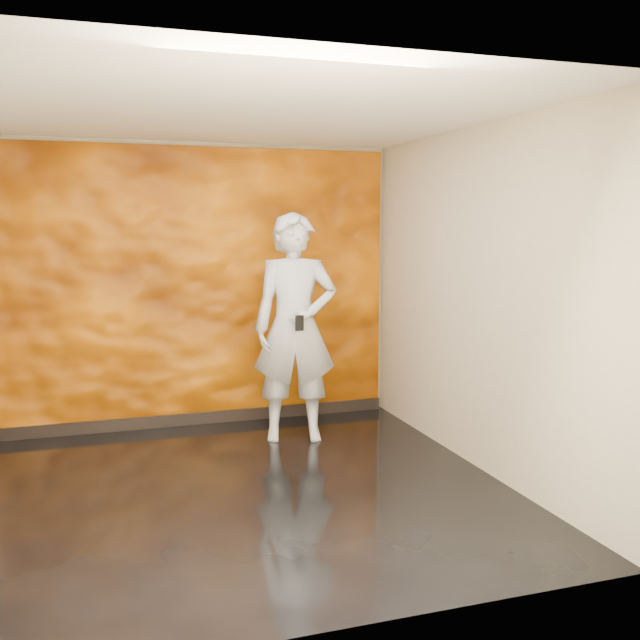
{
  "coord_description": "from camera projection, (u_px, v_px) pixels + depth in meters",
  "views": [
    {
      "loc": [
        -1.02,
        -5.11,
        2.0
      ],
      "look_at": [
        0.89,
        0.72,
        1.18
      ],
      "focal_mm": 40.0,
      "sensor_mm": 36.0,
      "label": 1
    }
  ],
  "objects": [
    {
      "name": "room",
      "position": [
        236.0,
        307.0,
        5.21
      ],
      "size": [
        4.02,
        4.02,
        2.81
      ],
      "color": "black",
      "rests_on": "ground"
    },
    {
      "name": "man",
      "position": [
        295.0,
        328.0,
        6.59
      ],
      "size": [
        0.86,
        0.66,
        2.11
      ],
      "primitive_type": "imported",
      "rotation": [
        0.0,
        0.0,
        -0.23
      ],
      "color": "#90949F",
      "rests_on": "ground"
    },
    {
      "name": "feature_wall",
      "position": [
        196.0,
        288.0,
        7.06
      ],
      "size": [
        3.9,
        0.06,
        2.75
      ],
      "primitive_type": "cube",
      "color": "orange",
      "rests_on": "ground"
    },
    {
      "name": "phone",
      "position": [
        299.0,
        323.0,
        6.31
      ],
      "size": [
        0.08,
        0.02,
        0.14
      ],
      "primitive_type": "cube",
      "rotation": [
        0.0,
        0.0,
        -0.05
      ],
      "color": "black",
      "rests_on": "man"
    },
    {
      "name": "baseboard",
      "position": [
        200.0,
        418.0,
        7.2
      ],
      "size": [
        3.9,
        0.04,
        0.12
      ],
      "primitive_type": "cube",
      "color": "black",
      "rests_on": "ground"
    }
  ]
}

